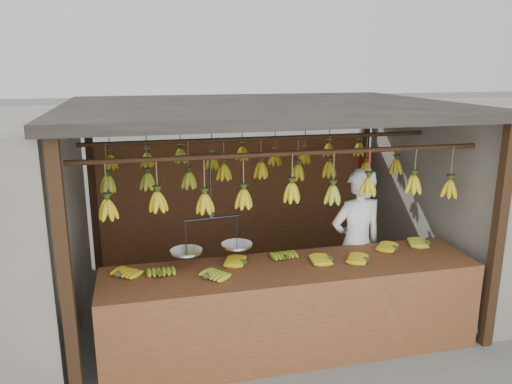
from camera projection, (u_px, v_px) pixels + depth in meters
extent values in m
plane|color=#5B5B57|center=(262.00, 300.00, 6.13)|extent=(80.00, 80.00, 0.00)
cube|color=black|center=(66.00, 280.00, 3.97)|extent=(0.10, 0.10, 2.30)
cube|color=black|center=(497.00, 239.00, 4.89)|extent=(0.10, 0.10, 2.30)
cube|color=black|center=(93.00, 190.00, 6.80)|extent=(0.10, 0.10, 2.30)
cube|color=black|center=(363.00, 175.00, 7.71)|extent=(0.10, 0.10, 2.30)
cube|color=black|center=(262.00, 107.00, 5.54)|extent=(4.30, 3.30, 0.10)
cylinder|color=black|center=(289.00, 154.00, 4.69)|extent=(4.00, 0.05, 0.05)
cylinder|color=black|center=(262.00, 138.00, 5.63)|extent=(4.00, 0.05, 0.05)
cylinder|color=black|center=(243.00, 128.00, 6.57)|extent=(4.00, 0.05, 0.05)
cube|color=brown|center=(237.00, 199.00, 7.32)|extent=(4.00, 0.06, 1.80)
cube|color=brown|center=(292.00, 270.00, 4.88)|extent=(3.69, 0.82, 0.08)
cube|color=brown|center=(305.00, 328.00, 4.60)|extent=(3.69, 0.04, 0.90)
cube|color=black|center=(109.00, 354.00, 4.26)|extent=(0.07, 0.07, 0.82)
cube|color=black|center=(466.00, 309.00, 5.06)|extent=(0.07, 0.07, 0.82)
cube|color=black|center=(112.00, 315.00, 4.94)|extent=(0.07, 0.07, 0.82)
cube|color=black|center=(426.00, 280.00, 5.73)|extent=(0.07, 0.07, 0.82)
ellipsoid|color=#B79E13|center=(120.00, 276.00, 4.57)|extent=(0.29, 0.30, 0.06)
ellipsoid|color=#92A523|center=(162.00, 275.00, 4.59)|extent=(0.18, 0.24, 0.06)
ellipsoid|color=#92A523|center=(209.00, 278.00, 4.53)|extent=(0.30, 0.29, 0.06)
ellipsoid|color=#B79E13|center=(244.00, 262.00, 4.91)|extent=(0.29, 0.25, 0.06)
ellipsoid|color=#92A523|center=(287.00, 258.00, 4.99)|extent=(0.20, 0.25, 0.06)
ellipsoid|color=#B79E13|center=(329.00, 259.00, 4.97)|extent=(0.26, 0.21, 0.06)
ellipsoid|color=#B79E13|center=(366.00, 260.00, 4.95)|extent=(0.30, 0.28, 0.06)
ellipsoid|color=#B79E13|center=(396.00, 248.00, 5.27)|extent=(0.30, 0.29, 0.06)
ellipsoid|color=#92A523|center=(427.00, 243.00, 5.41)|extent=(0.29, 0.25, 0.06)
ellipsoid|color=#B79E13|center=(108.00, 210.00, 4.40)|extent=(0.16, 0.16, 0.28)
ellipsoid|color=#B79E13|center=(158.00, 202.00, 4.51)|extent=(0.16, 0.16, 0.28)
ellipsoid|color=#B79E13|center=(205.00, 204.00, 4.62)|extent=(0.16, 0.16, 0.28)
ellipsoid|color=#B79E13|center=(244.00, 199.00, 4.73)|extent=(0.16, 0.16, 0.28)
ellipsoid|color=#B79E13|center=(292.00, 193.00, 4.75)|extent=(0.16, 0.16, 0.28)
ellipsoid|color=#92A523|center=(333.00, 195.00, 4.88)|extent=(0.16, 0.16, 0.28)
ellipsoid|color=#B79E13|center=(368.00, 187.00, 4.95)|extent=(0.16, 0.16, 0.28)
ellipsoid|color=#B79E13|center=(414.00, 184.00, 5.03)|extent=(0.16, 0.16, 0.28)
ellipsoid|color=#B79E13|center=(449.00, 189.00, 5.17)|extent=(0.16, 0.16, 0.28)
ellipsoid|color=#92A523|center=(108.00, 184.00, 5.32)|extent=(0.16, 0.16, 0.28)
ellipsoid|color=#92A523|center=(148.00, 182.00, 5.46)|extent=(0.16, 0.16, 0.28)
ellipsoid|color=#92A523|center=(189.00, 180.00, 5.52)|extent=(0.16, 0.16, 0.28)
ellipsoid|color=#B79E13|center=(224.00, 172.00, 5.63)|extent=(0.16, 0.16, 0.28)
ellipsoid|color=#B79E13|center=(261.00, 170.00, 5.70)|extent=(0.16, 0.16, 0.28)
ellipsoid|color=#B79E13|center=(298.00, 172.00, 5.87)|extent=(0.16, 0.16, 0.28)
ellipsoid|color=#B79E13|center=(329.00, 170.00, 5.89)|extent=(0.16, 0.16, 0.28)
ellipsoid|color=#B79E13|center=(366.00, 169.00, 6.02)|extent=(0.16, 0.16, 0.28)
ellipsoid|color=#B79E13|center=(396.00, 167.00, 6.17)|extent=(0.16, 0.16, 0.28)
ellipsoid|color=#B79E13|center=(111.00, 162.00, 6.31)|extent=(0.16, 0.16, 0.28)
ellipsoid|color=#B79E13|center=(147.00, 160.00, 6.37)|extent=(0.16, 0.16, 0.28)
ellipsoid|color=#92A523|center=(181.00, 156.00, 6.49)|extent=(0.16, 0.16, 0.28)
ellipsoid|color=#B79E13|center=(212.00, 163.00, 6.54)|extent=(0.16, 0.16, 0.28)
ellipsoid|color=#B79E13|center=(242.00, 153.00, 6.67)|extent=(0.16, 0.16, 0.28)
ellipsoid|color=#B79E13|center=(275.00, 159.00, 6.76)|extent=(0.16, 0.16, 0.28)
ellipsoid|color=#B79E13|center=(305.00, 157.00, 6.88)|extent=(0.16, 0.16, 0.28)
ellipsoid|color=#B79E13|center=(329.00, 150.00, 6.97)|extent=(0.16, 0.16, 0.28)
ellipsoid|color=#B79E13|center=(359.00, 150.00, 7.02)|extent=(0.16, 0.16, 0.28)
cylinder|color=black|center=(211.00, 188.00, 4.59)|extent=(0.02, 0.02, 0.58)
cylinder|color=black|center=(211.00, 218.00, 4.66)|extent=(0.54, 0.08, 0.02)
cylinder|color=silver|center=(186.00, 252.00, 4.66)|extent=(0.29, 0.29, 0.02)
cylinder|color=silver|center=(237.00, 245.00, 4.82)|extent=(0.29, 0.29, 0.02)
imported|color=white|center=(356.00, 244.00, 5.56)|extent=(0.68, 0.49, 1.73)
cube|color=red|center=(365.00, 161.00, 7.49)|extent=(0.08, 0.26, 0.34)
cube|color=#199926|center=(364.00, 177.00, 7.56)|extent=(0.08, 0.26, 0.34)
cube|color=#1426BF|center=(363.00, 193.00, 7.62)|extent=(0.08, 0.26, 0.34)
cube|color=yellow|center=(362.00, 216.00, 7.71)|extent=(0.08, 0.26, 0.34)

